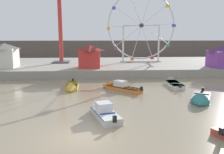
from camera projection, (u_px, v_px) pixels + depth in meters
name	position (u px, v px, depth m)	size (l,w,h in m)	color
ground_plane	(81.00, 137.00, 14.42)	(240.00, 240.00, 0.00)	gray
quay_promenade	(91.00, 66.00, 41.56)	(110.00, 18.41, 1.18)	gray
distant_town_skyline	(92.00, 49.00, 61.70)	(140.00, 3.00, 4.40)	#564C47
motorboat_white_red_stripe	(173.00, 83.00, 29.01)	(1.44, 4.95, 1.25)	silver
motorboat_teal_painted	(201.00, 100.00, 21.64)	(3.34, 4.51, 1.47)	teal
motorboat_orange_hull	(118.00, 87.00, 26.50)	(4.57, 4.42, 1.33)	orange
motorboat_mustard_yellow	(72.00, 87.00, 26.69)	(1.38, 4.47, 1.20)	gold
motorboat_pale_grey	(102.00, 111.00, 18.22)	(2.49, 4.72, 1.47)	silver
ferris_wheel_white_frame	(141.00, 27.00, 41.62)	(11.96, 1.20, 12.13)	silver
drop_tower_red_tower	(60.00, 15.00, 40.27)	(2.80, 2.80, 15.86)	#BC332D
carnival_booth_purple_stall	(224.00, 56.00, 35.55)	(4.38, 4.03, 3.18)	purple
carnival_booth_white_ticket	(5.00, 55.00, 35.30)	(3.64, 3.28, 3.56)	silver
carnival_booth_red_striped	(90.00, 56.00, 35.14)	(3.42, 3.25, 3.29)	red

